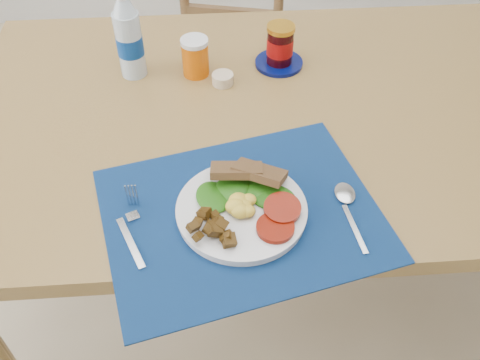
# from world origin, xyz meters

# --- Properties ---
(ground) EXTENTS (4.00, 4.00, 0.00)m
(ground) POSITION_xyz_m (0.00, 0.00, 0.00)
(ground) COLOR #9D8D6F
(ground) RESTS_ON ground
(table) EXTENTS (1.40, 0.90, 0.75)m
(table) POSITION_xyz_m (0.00, 0.20, 0.67)
(table) COLOR brown
(table) RESTS_ON ground
(chair_far) EXTENTS (0.44, 0.43, 1.00)m
(chair_far) POSITION_xyz_m (-0.03, 0.94, 0.52)
(chair_far) COLOR #53361E
(chair_far) RESTS_ON ground
(placemat) EXTENTS (0.59, 0.51, 0.00)m
(placemat) POSITION_xyz_m (-0.08, -0.12, 0.75)
(placemat) COLOR black
(placemat) RESTS_ON table
(breakfast_plate) EXTENTS (0.24, 0.24, 0.06)m
(breakfast_plate) POSITION_xyz_m (-0.09, -0.12, 0.77)
(breakfast_plate) COLOR silver
(breakfast_plate) RESTS_ON placemat
(fork) EXTENTS (0.06, 0.18, 0.00)m
(fork) POSITION_xyz_m (-0.29, -0.13, 0.76)
(fork) COLOR #B2B5BA
(fork) RESTS_ON placemat
(spoon) EXTENTS (0.04, 0.17, 0.01)m
(spoon) POSITION_xyz_m (0.12, -0.11, 0.76)
(spoon) COLOR #B2B5BA
(spoon) RESTS_ON placemat
(water_bottle) EXTENTS (0.06, 0.06, 0.22)m
(water_bottle) POSITION_xyz_m (-0.32, 0.36, 0.85)
(water_bottle) COLOR #ADBFCC
(water_bottle) RESTS_ON table
(juice_glass) EXTENTS (0.07, 0.07, 0.09)m
(juice_glass) POSITION_xyz_m (-0.16, 0.35, 0.80)
(juice_glass) COLOR #CC5505
(juice_glass) RESTS_ON table
(ramekin) EXTENTS (0.05, 0.05, 0.03)m
(ramekin) POSITION_xyz_m (-0.10, 0.31, 0.76)
(ramekin) COLOR #C7B292
(ramekin) RESTS_ON table
(jam_on_saucer) EXTENTS (0.12, 0.12, 0.11)m
(jam_on_saucer) POSITION_xyz_m (0.05, 0.38, 0.80)
(jam_on_saucer) COLOR #040D4A
(jam_on_saucer) RESTS_ON table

